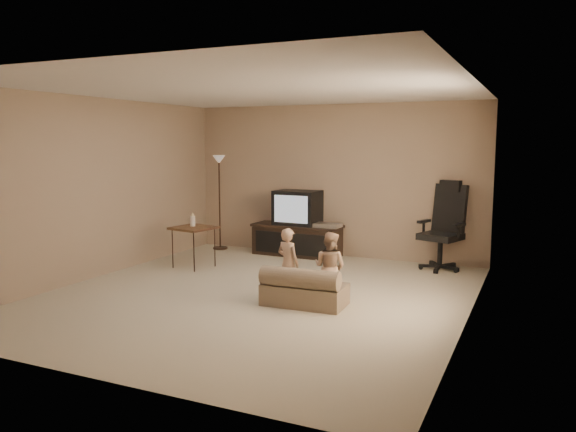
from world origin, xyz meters
name	(u,v)px	position (x,y,z in m)	size (l,w,h in m)	color
floor	(257,295)	(0.00, 0.00, 0.00)	(5.50, 5.50, 0.00)	beige
room_shell	(256,173)	(0.00, 0.00, 1.52)	(5.50, 5.50, 5.50)	silver
tv_stand	(298,228)	(-0.54, 2.49, 0.45)	(1.53, 0.61, 1.09)	black
office_chair	(443,238)	(1.85, 2.43, 0.48)	(0.78, 0.80, 1.32)	black
side_table	(193,228)	(-1.61, 1.00, 0.60)	(0.65, 0.65, 0.84)	brown
floor_lamp	(219,181)	(-2.02, 2.44, 1.21)	(0.26, 0.26, 1.66)	#311F15
child_sofa	(303,290)	(0.70, -0.18, 0.19)	(0.97, 0.57, 0.46)	gray
toddler_left	(288,263)	(0.41, 0.03, 0.43)	(0.31, 0.23, 0.86)	tan
toddler_right	(330,267)	(0.91, 0.11, 0.42)	(0.41, 0.22, 0.84)	tan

